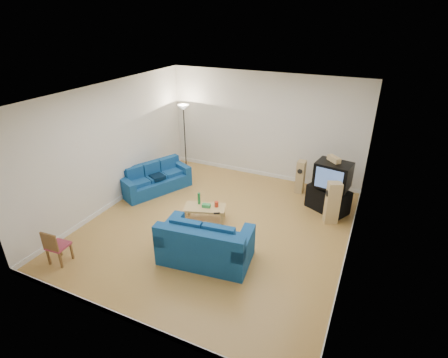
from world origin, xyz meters
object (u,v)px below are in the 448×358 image
at_px(sofa_loveseat, 205,246).
at_px(tv_stand, 328,199).
at_px(television, 333,175).
at_px(sofa_three_seat, 154,181).
at_px(coffee_table, 205,209).

xyz_separation_m(sofa_loveseat, tv_stand, (1.94, 3.18, -0.04)).
xyz_separation_m(tv_stand, television, (0.04, -0.05, 0.73)).
bearing_deg(sofa_three_seat, coffee_table, 93.08).
bearing_deg(sofa_loveseat, television, 50.56).
bearing_deg(coffee_table, television, 32.26).
relative_size(coffee_table, tv_stand, 1.08).
bearing_deg(television, sofa_three_seat, -160.63).
bearing_deg(sofa_loveseat, coffee_table, 110.67).
distance_m(tv_stand, television, 0.73).
distance_m(coffee_table, tv_stand, 3.21).
height_order(sofa_three_seat, television, television).
xyz_separation_m(sofa_three_seat, television, (4.81, 0.87, 0.76)).
height_order(sofa_loveseat, tv_stand, sofa_loveseat).
xyz_separation_m(sofa_three_seat, sofa_loveseat, (2.84, -2.25, 0.07)).
height_order(sofa_loveseat, television, television).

